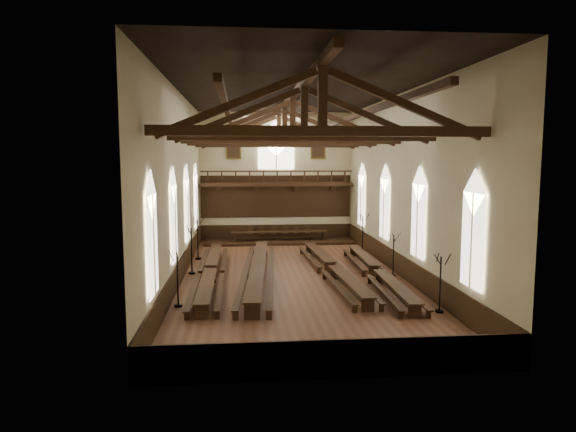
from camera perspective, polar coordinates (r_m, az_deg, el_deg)
The scene contains 21 objects.
ground at distance 28.22m, azimuth 0.51°, elevation -6.81°, with size 26.00×26.00×0.00m, color brown.
room_walls at distance 27.45m, azimuth 0.52°, elevation 6.42°, with size 26.00×26.00×26.00m.
wainscot_band at distance 28.08m, azimuth 0.51°, elevation -5.62°, with size 12.00×26.00×1.20m.
side_windows at distance 27.59m, azimuth 0.51°, elevation 0.77°, with size 11.85×19.80×4.50m.
end_window at distance 40.31m, azimuth -1.33°, elevation 7.55°, with size 2.80×0.12×3.80m.
minstrels_gallery at distance 40.15m, azimuth -1.29°, elevation 2.82°, with size 11.80×1.24×3.70m.
portraits at distance 40.31m, azimuth -1.33°, elevation 7.38°, with size 7.75×0.09×1.45m.
roof_trusses at distance 27.50m, azimuth 0.52°, elevation 10.08°, with size 11.70×25.70×2.80m.
refectory_row_a at distance 27.80m, azimuth -8.58°, elevation -5.97°, with size 1.50×14.18×0.73m.
refectory_row_b at distance 27.87m, azimuth -3.27°, elevation -5.74°, with size 2.16×15.06×0.81m.
refectory_row_c at distance 28.46m, azimuth 4.92°, elevation -5.66°, with size 1.76×14.04×0.70m.
refectory_row_d at distance 27.90m, azimuth 9.91°, elevation -6.01°, with size 1.60×13.85×0.69m.
dais at distance 39.35m, azimuth -0.93°, elevation -2.84°, with size 11.40×2.81×0.19m, color #33200F.
high_table at distance 39.25m, azimuth -0.93°, elevation -1.87°, with size 7.39×1.18×0.69m.
high_chairs at distance 39.97m, azimuth -1.00°, elevation -1.78°, with size 4.97×0.48×0.99m.
candelabrum_left_near at distance 23.14m, azimuth -12.14°, elevation -7.99°, with size 0.77×0.72×2.53m.
candelabrum_left_mid at distance 29.33m, azimuth -10.65°, elevation -4.74°, with size 0.76×0.84×2.75m.
candelabrum_left_far at distance 33.41m, azimuth -9.98°, elevation -3.34°, with size 0.76×0.85×2.76m.
candelabrum_right_near at distance 22.76m, azimuth 16.52°, elevation -8.36°, with size 0.76×0.73×2.54m.
candelabrum_right_mid at distance 28.92m, azimuth 11.61°, elevation -5.14°, with size 0.71×0.72×2.40m.
candelabrum_right_far at distance 35.73m, azimuth 8.28°, elevation -2.70°, with size 0.79×0.79×2.68m.
Camera 1 is at (-2.74, -27.31, 6.53)m, focal length 32.00 mm.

